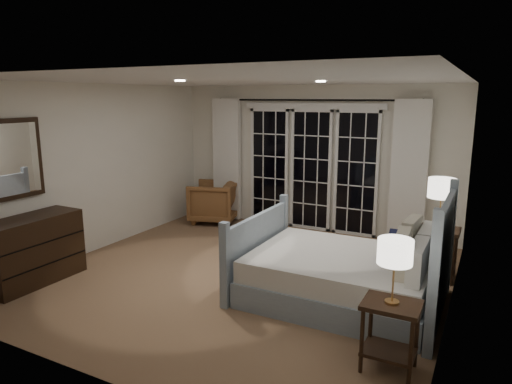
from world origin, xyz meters
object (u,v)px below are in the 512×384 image
at_px(armchair, 214,202).
at_px(dresser, 33,250).
at_px(nightstand_right, 437,245).
at_px(lamp_right, 442,188).
at_px(nightstand_left, 390,326).
at_px(lamp_left, 395,252).
at_px(bed, 346,274).

height_order(armchair, dresser, dresser).
distance_m(nightstand_right, armchair, 4.14).
bearing_deg(lamp_right, armchair, 166.15).
bearing_deg(lamp_right, nightstand_left, -92.74).
distance_m(nightstand_right, lamp_left, 2.42).
relative_size(bed, nightstand_left, 3.57).
bearing_deg(nightstand_right, armchair, 166.15).
height_order(nightstand_right, dresser, dresser).
distance_m(nightstand_left, lamp_left, 0.66).
xyz_separation_m(nightstand_left, lamp_left, (0.00, 0.00, 0.66)).
relative_size(nightstand_left, armchair, 0.73).
distance_m(lamp_left, lamp_right, 2.34).
bearing_deg(armchair, lamp_left, 32.48).
relative_size(lamp_right, dresser, 0.54).
bearing_deg(nightstand_left, bed, 122.10).
height_order(nightstand_left, nightstand_right, nightstand_right).
height_order(nightstand_left, lamp_right, lamp_right).
relative_size(bed, lamp_right, 3.40).
bearing_deg(bed, armchair, 145.65).
distance_m(lamp_right, dresser, 5.17).
distance_m(nightstand_left, lamp_right, 2.47).
bearing_deg(nightstand_left, lamp_right, 87.26).
bearing_deg(lamp_left, nightstand_left, -90.00).
distance_m(bed, armchair, 3.86).
bearing_deg(armchair, bed, 38.56).
xyz_separation_m(bed, lamp_right, (0.83, 1.18, 0.86)).
relative_size(bed, nightstand_right, 3.28).
bearing_deg(armchair, nightstand_left, 32.48).
bearing_deg(nightstand_right, nightstand_left, -92.74).
relative_size(nightstand_right, lamp_right, 1.04).
bearing_deg(dresser, bed, 19.43).
relative_size(lamp_left, dresser, 0.47).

